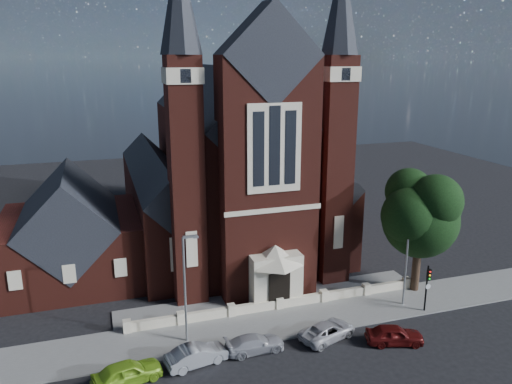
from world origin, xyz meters
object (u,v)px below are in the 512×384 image
street_lamp_right (408,253)px  car_silver_a (197,355)px  car_dark_red (394,335)px  traffic_signal (427,283)px  car_lime_van (127,372)px  parish_hall (71,237)px  church (226,169)px  car_white_suv (328,331)px  car_silver_b (255,344)px  street_tree (424,216)px  street_lamp_left (186,283)px

street_lamp_right → car_silver_a: (-17.94, -2.93, -3.90)m
street_lamp_right → car_dark_red: street_lamp_right is taller
traffic_signal → car_lime_van: size_ratio=0.91×
parish_hall → car_lime_van: 18.18m
church → traffic_signal: church is taller
car_lime_van → car_white_suv: car_lime_van is taller
street_lamp_right → car_silver_b: 14.62m
car_lime_van → car_silver_b: car_lime_van is taller
street_lamp_right → car_white_suv: bearing=-161.9°
street_tree → traffic_signal: street_tree is taller
church → car_silver_b: (-3.72, -21.59, -7.58)m
street_lamp_left → car_white_suv: size_ratio=1.81×
car_white_suv → traffic_signal: bearing=-102.5°
car_white_suv → car_lime_van: bearing=73.9°
car_lime_van → car_silver_a: bearing=-96.9°
street_lamp_left → car_white_suv: bearing=-15.5°
church → parish_hall: church is taller
parish_hall → car_lime_van: size_ratio=2.77×
street_tree → car_dark_red: (-6.51, -6.47, -6.26)m
street_lamp_left → street_lamp_right: same height
street_lamp_left → car_silver_b: 6.36m
street_lamp_right → traffic_signal: bearing=-60.0°
church → car_lime_van: size_ratio=7.92×
street_lamp_right → car_silver_b: bearing=-169.1°
traffic_signal → car_silver_a: (-18.85, -1.35, -1.89)m
street_tree → street_lamp_left: size_ratio=1.32×
traffic_signal → car_dark_red: size_ratio=0.98×
church → car_silver_b: bearing=-99.8°
church → car_white_suv: bearing=-85.2°
parish_hall → car_white_suv: parish_hall is taller
church → parish_hall: (-16.00, -4.94, -4.17)m
car_lime_van → church: bearing=-43.2°
car_silver_b → street_lamp_right: bearing=-80.8°
street_lamp_right → car_lime_van: bearing=-171.1°
street_tree → car_silver_a: bearing=-167.2°
car_silver_a → traffic_signal: bearing=-97.6°
parish_hall → street_tree: size_ratio=1.14×
car_lime_van → car_silver_b: size_ratio=1.05×
church → car_silver_a: (-7.85, -21.87, -7.49)m
church → street_lamp_left: 20.84m
car_dark_red → car_silver_a: bearing=99.4°
church → street_tree: 21.38m
parish_hall → car_lime_van: (3.62, -17.52, -3.26)m
street_lamp_right → car_lime_van: street_lamp_right is taller
car_silver_a → car_white_suv: size_ratio=0.94×
street_lamp_left → car_dark_red: size_ratio=1.98×
car_silver_a → car_dark_red: car_silver_a is taller
street_lamp_right → car_dark_red: 7.34m
car_silver_b → church: bearing=-11.5°
street_tree → car_lime_van: street_tree is taller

